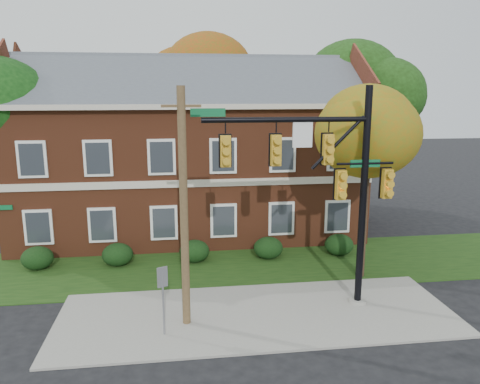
{
  "coord_description": "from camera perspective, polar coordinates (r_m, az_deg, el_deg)",
  "views": [
    {
      "loc": [
        -2.65,
        -14.11,
        7.81
      ],
      "look_at": [
        -0.35,
        3.0,
        4.09
      ],
      "focal_mm": 35.0,
      "sensor_mm": 36.0,
      "label": 1
    }
  ],
  "objects": [
    {
      "name": "traffic_signal",
      "position": [
        16.57,
        10.34,
        2.14
      ],
      "size": [
        7.19,
        0.64,
        8.03
      ],
      "rotation": [
        0.0,
        0.0,
        0.0
      ],
      "color": "gray",
      "rests_on": "ground"
    },
    {
      "name": "grass_strip",
      "position": [
        21.73,
        -0.13,
        -8.85
      ],
      "size": [
        30.0,
        6.0,
        0.04
      ],
      "primitive_type": "cube",
      "color": "#193811",
      "rests_on": "ground"
    },
    {
      "name": "apartment_building",
      "position": [
        26.22,
        -6.22,
        5.91
      ],
      "size": [
        18.8,
        8.8,
        9.74
      ],
      "color": "brown",
      "rests_on": "ground"
    },
    {
      "name": "hedge_center",
      "position": [
        22.06,
        -5.57,
        -7.19
      ],
      "size": [
        1.4,
        1.26,
        1.05
      ],
      "primitive_type": "ellipsoid",
      "color": "black",
      "rests_on": "ground"
    },
    {
      "name": "sidewalk",
      "position": [
        17.19,
        2.12,
        -14.72
      ],
      "size": [
        14.0,
        5.0,
        0.08
      ],
      "primitive_type": "cube",
      "color": "gray",
      "rests_on": "ground"
    },
    {
      "name": "hedge_right",
      "position": [
        22.43,
        3.46,
        -6.81
      ],
      "size": [
        1.4,
        1.26,
        1.05
      ],
      "primitive_type": "ellipsoid",
      "color": "black",
      "rests_on": "ground"
    },
    {
      "name": "hedge_left",
      "position": [
        22.23,
        -14.7,
        -7.39
      ],
      "size": [
        1.4,
        1.26,
        1.05
      ],
      "primitive_type": "ellipsoid",
      "color": "black",
      "rests_on": "ground"
    },
    {
      "name": "sign_post",
      "position": [
        15.41,
        -9.39,
        -11.68
      ],
      "size": [
        0.33,
        0.18,
        2.39
      ],
      "rotation": [
        0.0,
        0.0,
        0.42
      ],
      "color": "slate",
      "rests_on": "ground"
    },
    {
      "name": "tree_far_rear",
      "position": [
        33.98,
        -4.41,
        13.87
      ],
      "size": [
        6.84,
        6.46,
        11.52
      ],
      "color": "black",
      "rests_on": "ground"
    },
    {
      "name": "hedge_far_right",
      "position": [
        23.33,
        11.97,
        -6.31
      ],
      "size": [
        1.4,
        1.26,
        1.05
      ],
      "primitive_type": "ellipsoid",
      "color": "black",
      "rests_on": "ground"
    },
    {
      "name": "tree_near_right",
      "position": [
        19.65,
        16.16,
        8.36
      ],
      "size": [
        4.5,
        4.25,
        8.58
      ],
      "color": "black",
      "rests_on": "ground"
    },
    {
      "name": "hedge_far_left",
      "position": [
        22.94,
        -23.48,
        -7.4
      ],
      "size": [
        1.4,
        1.26,
        1.05
      ],
      "primitive_type": "ellipsoid",
      "color": "black",
      "rests_on": "ground"
    },
    {
      "name": "ground",
      "position": [
        16.34,
        2.74,
        -16.41
      ],
      "size": [
        120.0,
        120.0,
        0.0
      ],
      "primitive_type": "plane",
      "color": "black",
      "rests_on": "ground"
    },
    {
      "name": "tree_right_rear",
      "position": [
        29.46,
        16.71,
        12.27
      ],
      "size": [
        6.3,
        5.95,
        10.62
      ],
      "color": "black",
      "rests_on": "ground"
    },
    {
      "name": "utility_pole",
      "position": [
        15.26,
        -6.86,
        -2.18
      ],
      "size": [
        1.25,
        0.28,
        7.99
      ],
      "rotation": [
        0.0,
        0.0,
        -0.04
      ],
      "color": "brown",
      "rests_on": "ground"
    }
  ]
}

